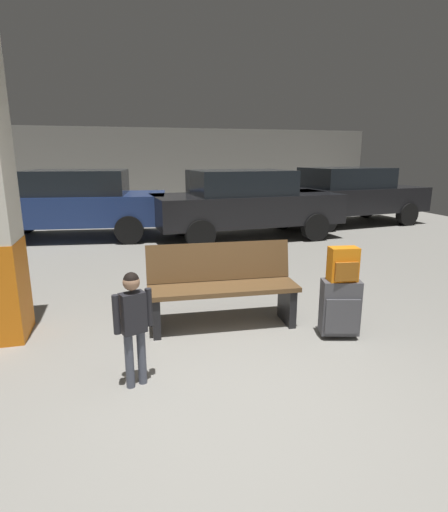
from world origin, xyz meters
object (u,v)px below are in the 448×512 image
Objects in this scene: backpack_bright at (343,265)px; child at (133,317)px; parked_car_near at (245,202)px; bench at (222,286)px; parked_car_far at (74,202)px; suitcase at (340,308)px; parked_car_side at (348,194)px.

backpack_bright is 0.36× the size of child.
parked_car_near reaches higher than child.
parked_car_far is (-2.00, 5.54, 0.36)m from bench.
suitcase is at bearing 10.89° from child.
child is (-2.05, -0.39, -0.18)m from backpack_bright.
parked_car_near reaches higher than backpack_bright.
child is (-0.98, -1.01, 0.15)m from bench.
suitcase is 0.45m from backpack_bright.
bench is 7.61m from parked_car_side.
parked_car_near is at bearing 83.19° from suitcase.
parked_car_far is 1.01× the size of parked_car_near.
bench is 0.39× the size of parked_car_near.
parked_car_side is 3.47m from parked_car_near.
parked_car_side is at bearing 58.48° from backpack_bright.
backpack_bright is 5.25m from parked_car_near.
parked_car_far is at bearing 116.53° from suitcase.
backpack_bright is 0.08× the size of parked_car_far.
parked_car_far is 1.00× the size of parked_car_side.
parked_car_far is (-3.07, 6.16, 0.48)m from suitcase.
parked_car_near is at bearing 64.48° from child.
parked_car_far reaches higher than backpack_bright.
parked_car_far reaches higher than suitcase.
bench is 1.41m from child.
backpack_bright is 6.88m from parked_car_far.
suitcase is (1.08, -0.62, -0.12)m from bench.
suitcase is 6.90m from parked_car_far.
suitcase is 2.11m from child.
parked_car_far is 6.98m from parked_car_side.
parked_car_far is at bearing 109.82° from bench.
parked_car_side is at bearing 1.67° from parked_car_far.
child is at bearing -131.40° from parked_car_side.
backpack_bright reaches higher than bench.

